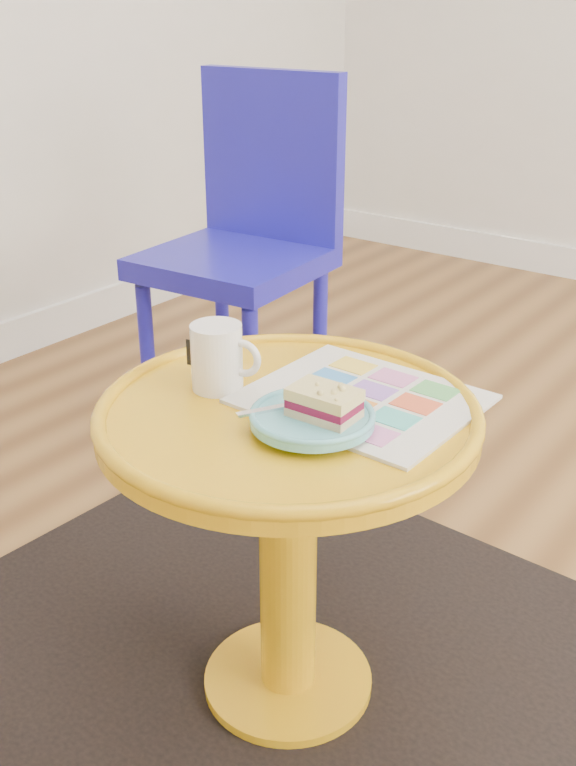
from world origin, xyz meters
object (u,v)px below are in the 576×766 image
Objects in this scene: newspaper at (362,399)px; mug at (218,355)px; side_table at (288,497)px; plate at (312,419)px; chair at (249,234)px.

mug is (-0.19, -0.09, 0.05)m from newspaper.
side_table is 0.17m from plate.
chair is at bearing 134.01° from plate.
chair is (-0.65, 0.71, 0.13)m from side_table.
chair is 8.16× the size of mug.
side_table is 0.61× the size of chair.
newspaper is at bearing 51.75° from side_table.
newspaper is (0.72, -0.62, 0.01)m from chair.
side_table is 3.24× the size of plate.
mug is at bearing -57.99° from chair.
newspaper reaches higher than side_table.
chair is at bearing 112.58° from mug.
side_table is 0.23m from mug.
side_table is at bearing 154.09° from plate.
mug is at bearing -177.85° from side_table.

